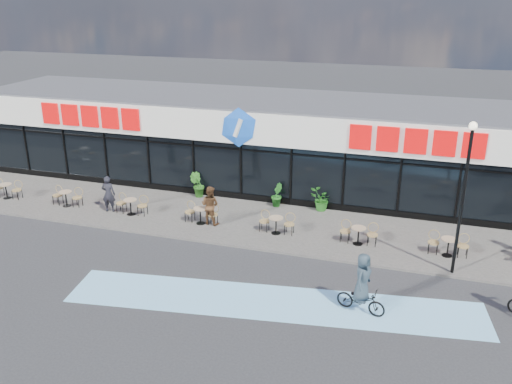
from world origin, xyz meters
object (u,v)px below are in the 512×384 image
Objects in this scene: bistro_set_0 at (7,189)px; potted_plant_left at (197,185)px; potted_plant_mid at (277,195)px; patron_right at (210,205)px; potted_plant_right at (321,200)px; cyclist_a at (362,290)px; patron_left at (108,194)px; lamp_post at (464,188)px.

bistro_set_0 is 1.23× the size of potted_plant_left.
potted_plant_mid is 3.68m from patron_right.
potted_plant_right is at bearing -138.50° from patron_right.
bistro_set_0 is 18.70m from cyclist_a.
potted_plant_right is at bearing 109.87° from cyclist_a.
cyclist_a is (4.97, -7.82, 0.16)m from potted_plant_mid.
cyclist_a is at bearing -57.54° from potted_plant_mid.
potted_plant_mid is at bearing -120.13° from patron_right.
patron_left reaches higher than potted_plant_mid.
cyclist_a is at bearing -70.13° from potted_plant_right.
lamp_post is 9.43m from potted_plant_mid.
bistro_set_0 is at bearing 176.16° from lamp_post.
lamp_post is at bearing -3.84° from bistro_set_0.
potted_plant_right is (6.23, 0.04, -0.09)m from potted_plant_left.
patron_right is at bearing 171.91° from lamp_post.
lamp_post is 5.24m from cyclist_a.
potted_plant_right is at bearing -173.45° from patron_left.
potted_plant_mid is (13.08, 2.94, 0.10)m from bistro_set_0.
lamp_post is 13.04m from potted_plant_left.
potted_plant_left reaches higher than potted_plant_mid.
potted_plant_right is 8.35m from cyclist_a.
lamp_post is 21.23m from bistro_set_0.
potted_plant_left is at bearing -148.12° from patron_left.
potted_plant_mid is at bearing 12.65° from bistro_set_0.
potted_plant_left is at bearing 160.09° from lamp_post.
bistro_set_0 is at bearing -161.89° from potted_plant_left.
patron_right is at bearing -146.13° from potted_plant_right.
potted_plant_right is at bearing 11.07° from bistro_set_0.
patron_left is 13.17m from cyclist_a.
potted_plant_left is 11.97m from cyclist_a.
patron_left reaches higher than bistro_set_0.
potted_plant_right is 9.89m from patron_left.
patron_left is (5.80, -0.04, 0.41)m from bistro_set_0.
lamp_post reaches higher than bistro_set_0.
potted_plant_left is 0.71× the size of patron_right.
patron_right is (-10.15, 1.44, -2.45)m from lamp_post.
patron_left reaches higher than potted_plant_right.
patron_right is at bearing 169.67° from patron_left.
cyclist_a is (12.25, -4.83, -0.15)m from patron_left.
lamp_post is 3.26× the size of patron_left.
potted_plant_mid is at bearing 122.46° from cyclist_a.
potted_plant_left reaches higher than bistro_set_0.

